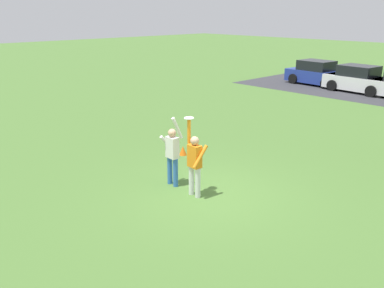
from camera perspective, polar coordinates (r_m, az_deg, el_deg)
ground_plane at (r=11.11m, az=2.31°, el=-7.03°), size 120.00×120.00×0.00m
person_catcher at (r=10.66m, az=0.37°, el=-2.39°), size 0.55×0.49×2.08m
person_defender at (r=11.35m, az=-2.75°, el=-1.14°), size 0.56×0.49×2.04m
frisbee_disc at (r=10.50m, az=-0.42°, el=3.62°), size 0.26×0.26×0.02m
parked_car_blue at (r=28.97m, az=16.99°, el=9.32°), size 4.24×2.31×1.59m
parked_car_white at (r=27.12m, az=22.22°, el=8.24°), size 4.24×2.31×1.59m
field_cone_orange at (r=14.02m, az=-1.27°, el=-0.91°), size 0.26×0.26×0.32m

